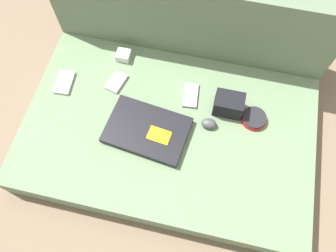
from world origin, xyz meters
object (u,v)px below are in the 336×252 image
laptop (147,130)px  phone_black (64,82)px  phone_small (191,95)px  computer_mouse (209,124)px  speaker_puck (254,118)px  charger_brick (123,55)px  phone_silver (117,82)px  camera_pouch (229,104)px

laptop → phone_black: 0.44m
phone_small → laptop: bearing=-129.3°
computer_mouse → speaker_puck: (0.18, 0.07, -0.01)m
computer_mouse → charger_brick: bearing=146.6°
phone_small → charger_brick: (-0.34, 0.13, 0.01)m
computer_mouse → phone_silver: computer_mouse is taller
camera_pouch → speaker_puck: bearing=-11.9°
phone_silver → computer_mouse: bearing=-0.7°
laptop → phone_small: (0.14, 0.20, -0.01)m
computer_mouse → phone_silver: (-0.43, 0.11, -0.01)m
laptop → charger_brick: charger_brick is taller
charger_brick → phone_small: bearing=-21.0°
speaker_puck → phone_small: size_ratio=0.84×
charger_brick → computer_mouse: bearing=-29.8°
phone_small → phone_black: bearing=-178.8°
speaker_puck → phone_black: (-0.83, -0.01, -0.01)m
phone_silver → phone_black: (-0.22, -0.05, 0.00)m
speaker_puck → phone_silver: bearing=175.6°
computer_mouse → phone_small: (-0.10, 0.12, -0.01)m
laptop → speaker_puck: bearing=27.1°
phone_black → camera_pouch: size_ratio=1.02×
computer_mouse → camera_pouch: size_ratio=0.55×
charger_brick → speaker_puck: bearing=-16.6°
computer_mouse → charger_brick: size_ratio=1.08×
laptop → phone_silver: size_ratio=3.06×
phone_silver → phone_small: (0.33, 0.01, -0.00)m
phone_silver → camera_pouch: 0.49m
phone_black → camera_pouch: bearing=-1.8°
laptop → phone_silver: (-0.19, 0.20, -0.01)m
computer_mouse → phone_black: bearing=171.2°
phone_black → laptop: bearing=-23.6°
computer_mouse → phone_black: 0.65m
charger_brick → laptop: bearing=-59.5°
laptop → speaker_puck: (0.42, 0.15, -0.00)m
laptop → charger_brick: size_ratio=5.81×
laptop → computer_mouse: computer_mouse is taller
speaker_puck → phone_silver: speaker_puck is taller
phone_silver → speaker_puck: bearing=9.8°
charger_brick → camera_pouch: bearing=-17.6°
phone_silver → phone_small: 0.33m
phone_black → phone_small: (0.55, 0.06, -0.00)m
laptop → speaker_puck: size_ratio=3.37×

